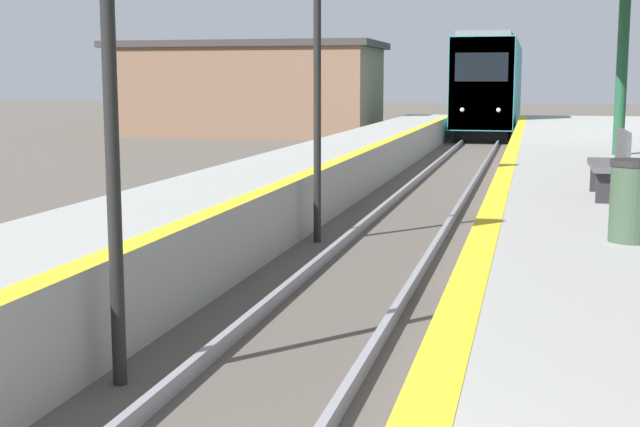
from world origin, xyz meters
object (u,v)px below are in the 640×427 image
Objects in this scene: bench at (612,162)px; train at (491,86)px; trash_bin at (633,201)px; signal_mid at (317,18)px.

train is at bearing 95.64° from bench.
bench is (3.17, -32.07, -0.84)m from train.
bench is (0.07, 3.46, 0.08)m from trash_bin.
trash_bin is at bearing -91.21° from bench.
train is 35.68m from trash_bin.
signal_mid is at bearing -92.24° from train.
signal_mid is 6.27× the size of trash_bin.
trash_bin is at bearing -46.50° from signal_mid.
bench is (4.38, -1.07, -2.05)m from signal_mid.
signal_mid is at bearing 133.50° from trash_bin.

